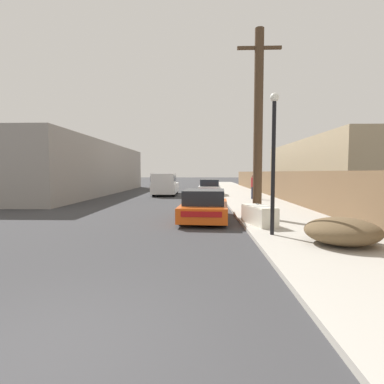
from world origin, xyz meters
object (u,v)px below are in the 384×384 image
discarded_fridge (259,215)px  car_parked_mid (209,188)px  parked_sports_car_red (205,206)px  pickup_truck (165,184)px  utility_pole (258,123)px  brush_pile (342,231)px  pedestrian (253,186)px  street_lamp (273,152)px

discarded_fridge → car_parked_mid: bearing=80.2°
parked_sports_car_red → pickup_truck: size_ratio=0.84×
discarded_fridge → utility_pole: (0.25, 1.77, 3.60)m
pickup_truck → brush_pile: size_ratio=2.78×
car_parked_mid → pedestrian: size_ratio=2.42×
street_lamp → pickup_truck: bearing=107.7°
pickup_truck → brush_pile: 19.20m
discarded_fridge → pedestrian: pedestrian is taller
street_lamp → utility_pole: bearing=87.0°
parked_sports_car_red → brush_pile: size_ratio=2.33×
discarded_fridge → pickup_truck: pickup_truck is taller
utility_pole → street_lamp: utility_pole is taller
parked_sports_car_red → pickup_truck: bearing=107.8°
parked_sports_car_red → pickup_truck: (-3.31, 13.34, 0.35)m
street_lamp → pedestrian: (1.51, 12.23, -1.58)m
discarded_fridge → brush_pile: size_ratio=0.97×
car_parked_mid → pickup_truck: pickup_truck is taller
pickup_truck → parked_sports_car_red: bearing=103.2°
parked_sports_car_red → utility_pole: bearing=7.6°
discarded_fridge → utility_pole: 4.02m
parked_sports_car_red → car_parked_mid: (0.54, 13.09, 0.06)m
brush_pile → utility_pole: bearing=106.2°
parked_sports_car_red → street_lamp: size_ratio=1.05×
discarded_fridge → brush_pile: (1.62, -2.94, 0.01)m
pedestrian → discarded_fridge: bearing=-98.5°
pickup_truck → brush_pile: bearing=110.4°
parked_sports_car_red → pickup_truck: pickup_truck is taller
utility_pole → brush_pile: 6.08m
brush_pile → pedestrian: size_ratio=1.08×
car_parked_mid → utility_pole: 13.49m
street_lamp → pedestrian: 12.42m
pickup_truck → car_parked_mid: bearing=175.6°
brush_pile → pedestrian: pedestrian is taller
parked_sports_car_red → pedestrian: size_ratio=2.52×
discarded_fridge → street_lamp: street_lamp is taller
utility_pole → pedestrian: (1.32, 8.69, -3.02)m
pickup_truck → street_lamp: 17.64m
brush_pile → pickup_truck: bearing=111.0°
utility_pole → pedestrian: 9.30m
car_parked_mid → utility_pole: (1.67, -12.95, 3.41)m
pedestrian → car_parked_mid: bearing=125.1°
discarded_fridge → street_lamp: bearing=-103.2°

